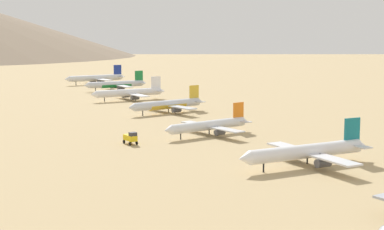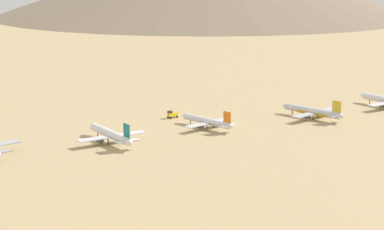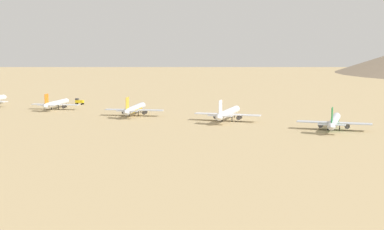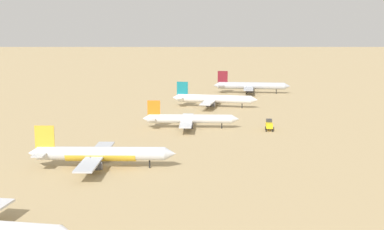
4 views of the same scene
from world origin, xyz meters
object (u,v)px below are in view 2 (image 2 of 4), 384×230
Objects in this scene: parked_jet_4 at (208,121)px; service_truck at (172,114)px; parked_jet_3 at (313,111)px; parked_jet_5 at (111,135)px.

parked_jet_4 is 6.51× the size of service_truck.
parked_jet_3 is 57.81m from parked_jet_4.
parked_jet_4 is 0.88× the size of parked_jet_5.
service_truck is (40.79, 58.41, -1.65)m from parked_jet_3.
parked_jet_5 is (12.65, 107.83, 0.15)m from parked_jet_3.
parked_jet_5 is at bearing 119.66° from service_truck.
parked_jet_3 is 108.57m from parked_jet_5.
service_truck is at bearing 55.07° from parked_jet_3.
parked_jet_3 is 0.97× the size of parked_jet_5.
parked_jet_5 reaches higher than service_truck.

